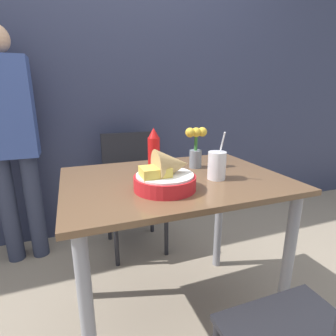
{
  "coord_description": "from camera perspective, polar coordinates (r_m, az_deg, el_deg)",
  "views": [
    {
      "loc": [
        -0.43,
        -1.06,
        1.15
      ],
      "look_at": [
        -0.05,
        -0.04,
        0.84
      ],
      "focal_mm": 28.0,
      "sensor_mm": 36.0,
      "label": 1
    }
  ],
  "objects": [
    {
      "name": "ketchup_bottle",
      "position": [
        1.22,
        -3.09,
        3.41
      ],
      "size": [
        0.06,
        0.06,
        0.22
      ],
      "color": "red",
      "rests_on": "dining_table"
    },
    {
      "name": "dining_table",
      "position": [
        1.25,
        1.41,
        -7.79
      ],
      "size": [
        0.99,
        0.71,
        0.78
      ],
      "color": "brown",
      "rests_on": "ground_plane"
    },
    {
      "name": "flower_vase",
      "position": [
        1.35,
        6.07,
        4.77
      ],
      "size": [
        0.12,
        0.06,
        0.21
      ],
      "color": "gray",
      "rests_on": "dining_table"
    },
    {
      "name": "chair_far_window",
      "position": [
        2.01,
        -7.89,
        -2.46
      ],
      "size": [
        0.4,
        0.4,
        0.86
      ],
      "color": "black",
      "rests_on": "ground_plane"
    },
    {
      "name": "person_standing",
      "position": [
        1.98,
        -31.15,
        5.94
      ],
      "size": [
        0.32,
        0.18,
        1.55
      ],
      "color": "#2D3347",
      "rests_on": "ground_plane"
    },
    {
      "name": "wall_window",
      "position": [
        2.22,
        -9.77,
        19.58
      ],
      "size": [
        7.0,
        0.06,
        2.6
      ],
      "color": "#2D334C",
      "rests_on": "ground_plane"
    },
    {
      "name": "ground_plane",
      "position": [
        1.62,
        1.23,
        -29.15
      ],
      "size": [
        12.0,
        12.0,
        0.0
      ],
      "primitive_type": "plane",
      "color": "gray"
    },
    {
      "name": "food_basket",
      "position": [
        1.04,
        -0.22,
        -1.54
      ],
      "size": [
        0.25,
        0.25,
        0.17
      ],
      "color": "red",
      "rests_on": "dining_table"
    },
    {
      "name": "drink_cup",
      "position": [
        1.19,
        10.56,
        0.37
      ],
      "size": [
        0.08,
        0.08,
        0.22
      ],
      "color": "silver",
      "rests_on": "dining_table"
    }
  ]
}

